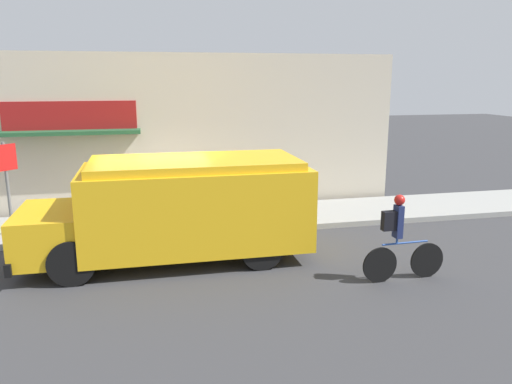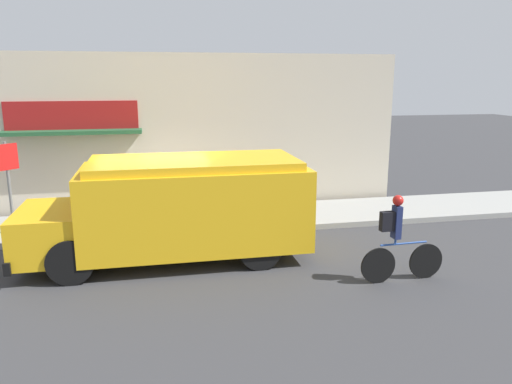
% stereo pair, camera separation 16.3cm
% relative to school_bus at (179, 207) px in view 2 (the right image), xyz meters
% --- Properties ---
extents(ground_plane, '(70.00, 70.00, 0.00)m').
position_rel_school_bus_xyz_m(ground_plane, '(-0.49, 1.33, -1.12)').
color(ground_plane, '#38383A').
extents(sidewalk, '(28.00, 2.39, 0.14)m').
position_rel_school_bus_xyz_m(sidewalk, '(-0.49, 2.52, -1.05)').
color(sidewalk, '#999993').
rests_on(sidewalk, ground_plane).
extents(storefront, '(14.28, 0.73, 4.42)m').
position_rel_school_bus_xyz_m(storefront, '(-0.55, 3.98, 1.09)').
color(storefront, beige).
rests_on(storefront, ground_plane).
extents(school_bus, '(5.83, 2.68, 2.13)m').
position_rel_school_bus_xyz_m(school_bus, '(0.00, 0.00, 0.00)').
color(school_bus, yellow).
rests_on(school_bus, ground_plane).
extents(cyclist, '(1.68, 0.20, 1.67)m').
position_rel_school_bus_xyz_m(cyclist, '(3.91, -2.07, -0.34)').
color(cyclist, black).
rests_on(cyclist, ground_plane).
extents(stop_sign_post, '(0.45, 0.45, 2.19)m').
position_rel_school_bus_xyz_m(stop_sign_post, '(-3.77, 2.02, 0.49)').
color(stop_sign_post, slate).
rests_on(stop_sign_post, sidewalk).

